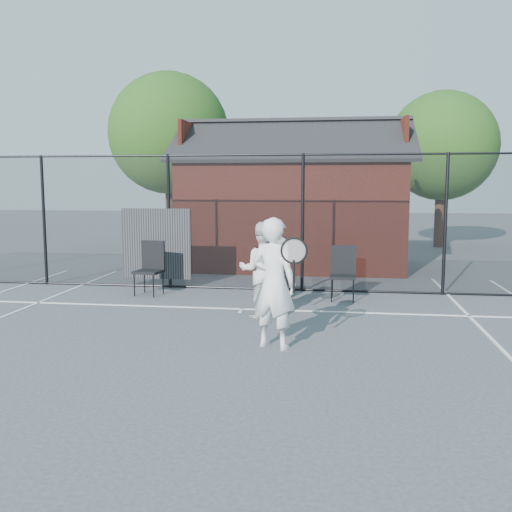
# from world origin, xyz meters

# --- Properties ---
(ground) EXTENTS (80.00, 80.00, 0.00)m
(ground) POSITION_xyz_m (0.00, 0.00, 0.00)
(ground) COLOR #3F4248
(ground) RESTS_ON ground
(court_lines) EXTENTS (11.02, 18.00, 0.01)m
(court_lines) POSITION_xyz_m (0.00, -1.32, 0.01)
(court_lines) COLOR silver
(court_lines) RESTS_ON ground
(fence) EXTENTS (22.04, 3.00, 3.00)m
(fence) POSITION_xyz_m (-0.30, 5.00, 1.45)
(fence) COLOR black
(fence) RESTS_ON ground
(clubhouse) EXTENTS (6.50, 4.36, 4.19)m
(clubhouse) POSITION_xyz_m (0.50, 9.00, 1.61)
(clubhouse) COLOR maroon
(clubhouse) RESTS_ON ground
(tree_left) EXTENTS (4.48, 4.48, 6.44)m
(tree_left) POSITION_xyz_m (-4.50, 13.50, 4.19)
(tree_left) COLOR #321B14
(tree_left) RESTS_ON ground
(tree_right) EXTENTS (3.97, 3.97, 5.70)m
(tree_right) POSITION_xyz_m (5.50, 14.50, 3.71)
(tree_right) COLOR #321B14
(tree_right) RESTS_ON ground
(player_front) EXTENTS (0.90, 0.74, 1.89)m
(player_front) POSITION_xyz_m (0.86, 0.58, 0.95)
(player_front) COLOR white
(player_front) RESTS_ON ground
(player_back) EXTENTS (0.95, 0.71, 1.70)m
(player_back) POSITION_xyz_m (0.46, 2.37, 0.85)
(player_back) COLOR silver
(player_back) RESTS_ON ground
(chair_left) EXTENTS (0.61, 0.63, 1.11)m
(chair_left) POSITION_xyz_m (-2.20, 4.10, 0.56)
(chair_left) COLOR black
(chair_left) RESTS_ON ground
(chair_right) EXTENTS (0.53, 0.55, 1.08)m
(chair_right) POSITION_xyz_m (1.88, 4.10, 0.54)
(chair_right) COLOR black
(chair_right) RESTS_ON ground
(waste_bin) EXTENTS (0.52, 0.52, 0.69)m
(waste_bin) POSITION_xyz_m (0.54, 4.10, 0.35)
(waste_bin) COLOR black
(waste_bin) RESTS_ON ground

